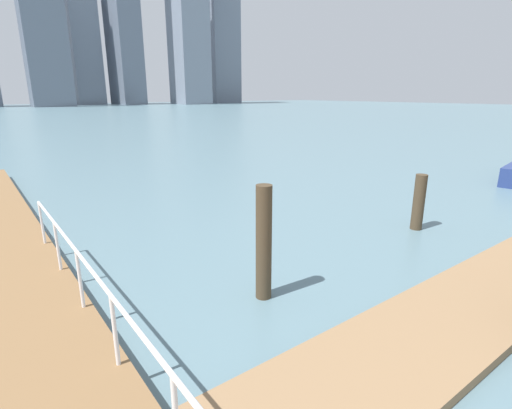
{
  "coord_description": "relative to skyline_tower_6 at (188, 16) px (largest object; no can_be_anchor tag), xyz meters",
  "views": [
    {
      "loc": [
        -4.34,
        7.87,
        3.97
      ],
      "look_at": [
        0.4,
        14.2,
        1.69
      ],
      "focal_mm": 27.31,
      "sensor_mm": 36.0,
      "label": 1
    }
  ],
  "objects": [
    {
      "name": "skyline_tower_3",
      "position": [
        -45.57,
        -0.56,
        -12.48
      ],
      "size": [
        11.35,
        7.06,
        33.43
      ],
      "primitive_type": "cube",
      "rotation": [
        0.0,
        0.0,
        0.01
      ],
      "color": "slate",
      "rests_on": "ground_plane"
    },
    {
      "name": "skyline_tower_7",
      "position": [
        18.92,
        7.77,
        -10.14
      ],
      "size": [
        12.01,
        10.28,
        38.1
      ],
      "primitive_type": "cube",
      "rotation": [
        0.0,
        0.0,
        -0.09
      ],
      "color": "slate",
      "rests_on": "ground_plane"
    },
    {
      "name": "skyline_tower_6",
      "position": [
        0.0,
        0.0,
        0.0
      ],
      "size": [
        10.8,
        12.95,
        58.38
      ],
      "primitive_type": "cube",
      "rotation": [
        0.0,
        0.0,
        -0.02
      ],
      "color": "gray",
      "rests_on": "ground_plane"
    },
    {
      "name": "dock_piling_1",
      "position": [
        -58.13,
        -125.0,
        -28.35
      ],
      "size": [
        0.34,
        0.34,
        1.68
      ],
      "primitive_type": "cylinder",
      "color": "#473826",
      "rests_on": "ground_plane"
    },
    {
      "name": "dock_piling_2",
      "position": [
        -64.33,
        -125.45,
        -28.03
      ],
      "size": [
        0.31,
        0.31,
        2.32
      ],
      "primitive_type": "cylinder",
      "color": "#473826",
      "rests_on": "ground_plane"
    },
    {
      "name": "floating_dock",
      "position": [
        -60.25,
        -128.21,
        -29.1
      ],
      "size": [
        15.14,
        2.0,
        0.18
      ],
      "primitive_type": "cube",
      "color": "#93704C",
      "rests_on": "ground_plane"
    },
    {
      "name": "skyline_tower_4",
      "position": [
        -31.44,
        14.93,
        -9.96
      ],
      "size": [
        8.99,
        10.27,
        38.47
      ],
      "primitive_type": "cube",
      "rotation": [
        0.0,
        0.0,
        -0.0
      ],
      "color": "slate",
      "rests_on": "ground_plane"
    },
    {
      "name": "ground_plane",
      "position": [
        -64.33,
        -118.86,
        -29.19
      ],
      "size": [
        300.0,
        300.0,
        0.0
      ],
      "primitive_type": "plane",
      "color": "slate"
    }
  ]
}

